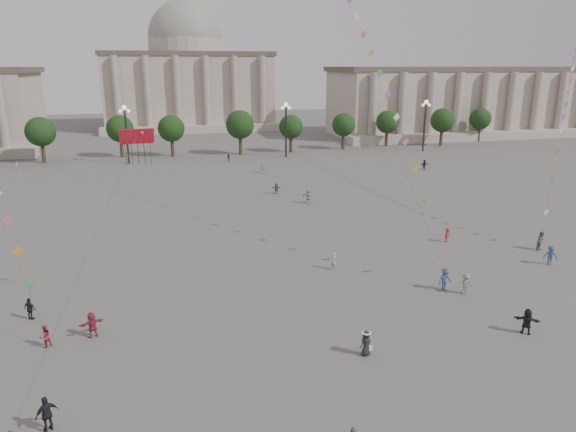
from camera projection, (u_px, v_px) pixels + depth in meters
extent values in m
plane|color=#54514F|center=(320.00, 344.00, 33.45)|extent=(360.00, 360.00, 0.00)
cube|color=#A89B8D|center=(481.00, 102.00, 137.09)|extent=(80.00, 22.00, 16.00)
cube|color=brown|center=(485.00, 69.00, 134.67)|extent=(81.60, 22.44, 1.20)
cube|color=#A89B8D|center=(509.00, 135.00, 126.97)|extent=(84.00, 4.00, 2.00)
cube|color=#A89B8D|center=(188.00, 92.00, 151.61)|extent=(46.00, 30.00, 20.00)
cube|color=brown|center=(186.00, 54.00, 148.62)|extent=(46.92, 30.60, 1.20)
cube|color=#A89B8D|center=(194.00, 129.00, 138.33)|extent=(48.30, 4.00, 2.00)
cylinder|color=#A89B8D|center=(186.00, 47.00, 148.09)|extent=(21.00, 21.00, 5.00)
sphere|color=gray|center=(185.00, 38.00, 147.38)|extent=(21.00, 21.00, 21.00)
cylinder|color=#36251B|center=(49.00, 151.00, 98.54)|extent=(0.70, 0.70, 3.52)
sphere|color=black|center=(46.00, 131.00, 97.50)|extent=(5.12, 5.12, 5.12)
cylinder|color=#36251B|center=(114.00, 148.00, 101.34)|extent=(0.70, 0.70, 3.52)
sphere|color=black|center=(113.00, 130.00, 100.30)|extent=(5.12, 5.12, 5.12)
cylinder|color=#36251B|center=(176.00, 146.00, 104.14)|extent=(0.70, 0.70, 3.52)
sphere|color=black|center=(175.00, 128.00, 103.10)|extent=(5.12, 5.12, 5.12)
cylinder|color=#36251B|center=(235.00, 144.00, 106.94)|extent=(0.70, 0.70, 3.52)
sphere|color=black|center=(234.00, 126.00, 105.90)|extent=(5.12, 5.12, 5.12)
cylinder|color=#36251B|center=(291.00, 142.00, 109.74)|extent=(0.70, 0.70, 3.52)
sphere|color=black|center=(291.00, 125.00, 108.70)|extent=(5.12, 5.12, 5.12)
cylinder|color=#36251B|center=(344.00, 140.00, 112.54)|extent=(0.70, 0.70, 3.52)
sphere|color=black|center=(344.00, 123.00, 111.50)|extent=(5.12, 5.12, 5.12)
cylinder|color=#36251B|center=(394.00, 138.00, 115.34)|extent=(0.70, 0.70, 3.52)
sphere|color=black|center=(395.00, 122.00, 114.30)|extent=(5.12, 5.12, 5.12)
cylinder|color=#36251B|center=(442.00, 137.00, 118.13)|extent=(0.70, 0.70, 3.52)
sphere|color=black|center=(443.00, 120.00, 117.10)|extent=(5.12, 5.12, 5.12)
cylinder|color=#36251B|center=(488.00, 135.00, 120.93)|extent=(0.70, 0.70, 3.52)
sphere|color=black|center=(489.00, 119.00, 119.90)|extent=(5.12, 5.12, 5.12)
cylinder|color=#262628|center=(127.00, 137.00, 93.68)|extent=(0.36, 0.36, 10.00)
sphere|color=#FFE5B2|center=(124.00, 108.00, 92.22)|extent=(0.90, 0.90, 0.90)
sphere|color=#FFE5B2|center=(120.00, 111.00, 92.22)|extent=(0.60, 0.60, 0.60)
sphere|color=#FFE5B2|center=(129.00, 111.00, 92.55)|extent=(0.60, 0.60, 0.60)
cylinder|color=#262628|center=(286.00, 132.00, 100.68)|extent=(0.36, 0.36, 10.00)
sphere|color=#FFE5B2|center=(286.00, 105.00, 99.21)|extent=(0.90, 0.90, 0.90)
sphere|color=#FFE5B2|center=(282.00, 108.00, 99.22)|extent=(0.60, 0.60, 0.60)
sphere|color=#FFE5B2|center=(289.00, 108.00, 99.55)|extent=(0.60, 0.60, 0.60)
cylinder|color=#262628|center=(424.00, 127.00, 107.68)|extent=(0.36, 0.36, 10.00)
sphere|color=#FFE5B2|center=(426.00, 102.00, 106.21)|extent=(0.90, 0.90, 0.90)
sphere|color=#FFE5B2|center=(423.00, 105.00, 106.22)|extent=(0.60, 0.60, 0.60)
sphere|color=#FFE5B2|center=(429.00, 105.00, 106.54)|extent=(0.60, 0.60, 0.60)
imported|color=navy|center=(229.00, 158.00, 96.52)|extent=(1.02, 0.64, 1.62)
imported|color=black|center=(527.00, 321.00, 34.58)|extent=(1.66, 1.44, 1.81)
imported|color=silver|center=(263.00, 168.00, 86.43)|extent=(1.82, 1.15, 1.88)
imported|color=slate|center=(466.00, 284.00, 40.54)|extent=(1.22, 0.80, 1.77)
imported|color=beige|center=(308.00, 196.00, 67.42)|extent=(1.88, 1.17, 1.93)
imported|color=maroon|center=(447.00, 235.00, 52.68)|extent=(1.12, 0.97, 1.51)
imported|color=black|center=(424.00, 165.00, 89.41)|extent=(1.67, 0.78, 1.73)
imported|color=#BABBB6|center=(17.00, 166.00, 88.71)|extent=(0.56, 0.66, 1.53)
imported|color=#57575B|center=(276.00, 188.00, 72.48)|extent=(1.49, 0.61, 1.56)
imported|color=#B2B2AE|center=(334.00, 261.00, 45.56)|extent=(0.68, 0.69, 1.60)
imported|color=#2D4B65|center=(550.00, 255.00, 46.54)|extent=(1.37, 1.20, 1.84)
imported|color=black|center=(30.00, 309.00, 36.53)|extent=(1.03, 0.85, 1.65)
imported|color=#9F2B41|center=(92.00, 325.00, 34.18)|extent=(1.71, 1.16, 1.77)
imported|color=black|center=(47.00, 414.00, 25.32)|extent=(1.20, 0.99, 1.91)
imported|color=maroon|center=(45.00, 336.00, 32.97)|extent=(0.93, 0.91, 1.51)
imported|color=navy|center=(445.00, 279.00, 41.27)|extent=(1.35, 0.93, 1.91)
imported|color=#58595D|center=(541.00, 241.00, 50.29)|extent=(1.14, 1.03, 1.91)
imported|color=black|center=(366.00, 343.00, 31.99)|extent=(0.96, 0.80, 1.68)
cone|color=white|center=(367.00, 332.00, 31.77)|extent=(0.52, 0.52, 0.14)
cylinder|color=white|center=(366.00, 333.00, 31.79)|extent=(0.60, 0.60, 0.02)
cube|color=white|center=(370.00, 348.00, 32.00)|extent=(0.22, 0.10, 0.35)
cube|color=red|center=(137.00, 136.00, 33.53)|extent=(2.24, 0.74, 1.02)
cube|color=#198A23|center=(131.00, 133.00, 33.34)|extent=(0.37, 0.23, 0.34)
cube|color=#1F3CAC|center=(142.00, 132.00, 33.50)|extent=(0.37, 0.23, 0.34)
sphere|color=gold|center=(131.00, 133.00, 33.30)|extent=(0.20, 0.20, 0.20)
sphere|color=gold|center=(142.00, 132.00, 33.46)|extent=(0.20, 0.20, 0.20)
cylinder|color=#3F3F3F|center=(85.00, 258.00, 28.21)|extent=(0.02, 0.02, 18.59)
cube|color=#4AA25D|center=(30.00, 285.00, 33.30)|extent=(0.76, 0.25, 0.76)
cube|color=gold|center=(18.00, 251.00, 33.97)|extent=(0.76, 0.25, 0.76)
cube|color=#C6698E|center=(7.00, 221.00, 34.68)|extent=(0.76, 0.25, 0.76)
cube|color=#A05FBF|center=(435.00, 231.00, 41.98)|extent=(0.76, 0.25, 0.76)
cube|color=#4AA25D|center=(425.00, 198.00, 43.01)|extent=(0.76, 0.25, 0.76)
cube|color=gold|center=(415.00, 169.00, 44.08)|extent=(0.76, 0.25, 0.76)
cube|color=#C6698E|center=(406.00, 142.00, 45.19)|extent=(0.76, 0.25, 0.76)
cube|color=white|center=(397.00, 117.00, 46.32)|extent=(0.76, 0.25, 0.76)
cube|color=#A05FBF|center=(388.00, 94.00, 47.46)|extent=(0.76, 0.25, 0.76)
cube|color=#4AA25D|center=(379.00, 73.00, 48.62)|extent=(0.76, 0.25, 0.76)
cube|color=gold|center=(371.00, 53.00, 49.79)|extent=(0.76, 0.25, 0.76)
cube|color=#C6698E|center=(364.00, 34.00, 50.97)|extent=(0.76, 0.25, 0.76)
cube|color=white|center=(357.00, 17.00, 52.15)|extent=(0.76, 0.25, 0.76)
cube|color=#A05FBF|center=(350.00, 0.00, 53.35)|extent=(0.76, 0.25, 0.76)
cylinder|color=#3F3F3F|center=(574.00, 63.00, 61.46)|extent=(0.02, 0.02, 50.13)
cube|color=white|center=(546.00, 212.00, 50.79)|extent=(0.76, 0.25, 0.76)
cube|color=#A05FBF|center=(550.00, 193.00, 51.55)|extent=(0.76, 0.25, 0.76)
cube|color=#4AA25D|center=(553.00, 176.00, 52.35)|extent=(0.76, 0.25, 0.76)
cube|color=gold|center=(556.00, 160.00, 53.17)|extent=(0.76, 0.25, 0.76)
cube|color=#C6698E|center=(559.00, 144.00, 54.00)|extent=(0.76, 0.25, 0.76)
cube|color=white|center=(561.00, 130.00, 54.84)|extent=(0.76, 0.25, 0.76)
cube|color=#A05FBF|center=(564.00, 117.00, 55.70)|extent=(0.76, 0.25, 0.76)
cube|color=#4AA25D|center=(566.00, 104.00, 56.56)|extent=(0.76, 0.25, 0.76)
cube|color=gold|center=(568.00, 92.00, 57.43)|extent=(0.76, 0.25, 0.76)
cube|color=#C6698E|center=(571.00, 80.00, 58.30)|extent=(0.76, 0.25, 0.76)
cube|color=white|center=(573.00, 69.00, 59.18)|extent=(0.76, 0.25, 0.76)
cube|color=#A05FBF|center=(575.00, 58.00, 60.07)|extent=(0.76, 0.25, 0.76)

